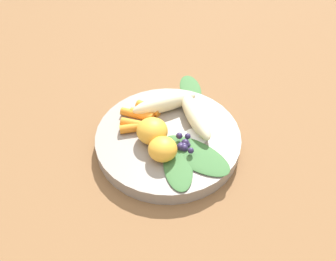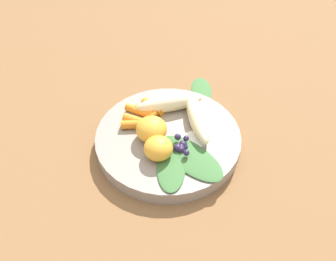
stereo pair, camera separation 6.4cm
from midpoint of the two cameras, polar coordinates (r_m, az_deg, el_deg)
The scene contains 16 objects.
ground_plane at distance 0.67m, azimuth 2.74°, elevation -2.39°, with size 2.40×2.40×0.00m, color brown.
bowl at distance 0.66m, azimuth 2.79°, elevation -1.59°, with size 0.26×0.26×0.03m, color gray.
banana_peeled_left at distance 0.68m, azimuth 2.98°, elevation 4.28°, with size 0.13×0.03×0.03m, color beige.
banana_peeled_right at distance 0.66m, azimuth 7.54°, elevation 1.82°, with size 0.13×0.03×0.03m, color beige.
orange_segment_near at distance 0.60m, azimuth 1.49°, elevation -3.02°, with size 0.05×0.05×0.04m, color #F4A833.
orange_segment_far at distance 0.63m, azimuth 0.25°, elevation 0.05°, with size 0.06×0.06×0.04m, color #F4A833.
carrot_front at distance 0.69m, azimuth 0.27°, elevation 3.72°, with size 0.02×0.02×0.05m, color orange.
carrot_mid_left at distance 0.68m, azimuth -1.05°, elevation 2.81°, with size 0.02×0.02×0.05m, color orange.
carrot_mid_right at distance 0.68m, azimuth -1.78°, elevation 2.92°, with size 0.01×0.01×0.06m, color orange.
carrot_rear at distance 0.66m, azimuth -2.30°, elevation 1.38°, with size 0.02×0.02×0.05m, color orange.
carrot_small at distance 0.65m, azimuth -2.06°, elevation 0.86°, with size 0.02×0.02×0.06m, color orange.
blueberry_pile at distance 0.62m, azimuth 5.08°, elevation -2.64°, with size 0.05×0.04×0.02m.
coconut_shred_patch at distance 0.64m, azimuth 7.04°, elevation -1.68°, with size 0.04×0.04×0.00m, color white.
kale_leaf_left at distance 0.59m, azimuth 3.61°, elevation -6.00°, with size 0.10×0.05×0.01m, color #3D7038.
kale_leaf_right at distance 0.61m, azimuth 6.71°, elevation -4.50°, with size 0.13×0.06×0.01m, color #3D7038.
kale_leaf_stray at distance 0.79m, azimuth 7.69°, elevation 6.29°, with size 0.10×0.04×0.01m, color #3D7038.
Camera 2 is at (0.35, -0.29, 0.50)m, focal length 38.13 mm.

